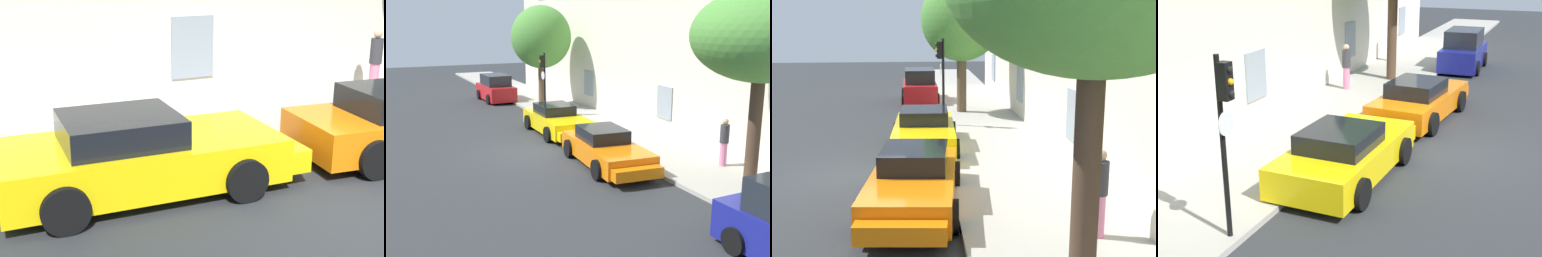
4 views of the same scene
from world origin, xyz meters
The scene contains 8 objects.
ground_plane centered at (0.00, 0.00, 0.00)m, with size 80.00×80.00×0.00m, color #2B2D30.
sidewalk centered at (0.00, 4.23, 0.07)m, with size 60.00×3.58×0.14m, color #A8A399.
sportscar_red_lead centered at (-2.59, 1.83, 0.61)m, with size 4.97×2.28×1.35m.
sportscar_yellow_flank centered at (2.78, 1.48, 0.61)m, with size 5.19×2.43×1.35m.
hatchback_distant centered at (10.98, 1.69, 0.85)m, with size 3.90×1.92×1.86m.
traffic_light centered at (-6.37, 2.59, 2.47)m, with size 0.44×0.36×3.41m.
pedestrian_admiring centered at (4.91, 5.04, 1.04)m, with size 0.40×0.40×1.74m.
pedestrian_strolling centered at (10.99, 5.26, 1.03)m, with size 0.43×0.43×1.71m.
Camera 4 is at (-13.62, -2.73, 5.13)m, focal length 49.56 mm.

